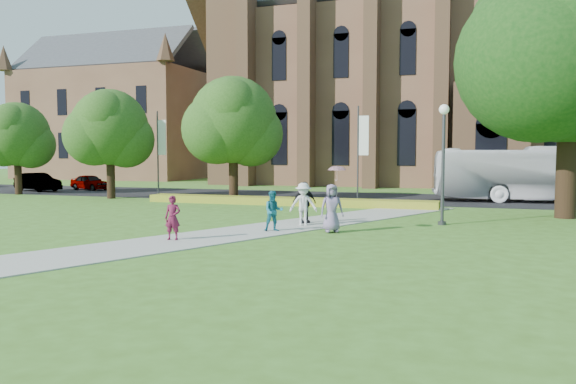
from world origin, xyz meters
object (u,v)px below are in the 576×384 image
(tour_coach, at_px, (536,174))
(pedestrian_0, at_px, (173,218))
(car_1, at_px, (38,182))
(large_tree, at_px, (571,42))
(streetlamp, at_px, (443,149))
(car_0, at_px, (90,182))

(tour_coach, relative_size, pedestrian_0, 8.02)
(pedestrian_0, bearing_deg, car_1, 131.82)
(large_tree, relative_size, tour_coach, 1.04)
(streetlamp, distance_m, tour_coach, 14.64)
(pedestrian_0, bearing_deg, large_tree, 31.41)
(tour_coach, distance_m, car_1, 37.68)
(large_tree, xyz_separation_m, pedestrian_0, (-14.38, -12.21, -7.53))
(streetlamp, bearing_deg, large_tree, 39.29)
(tour_coach, bearing_deg, large_tree, 174.78)
(large_tree, bearing_deg, car_0, 164.39)
(car_0, bearing_deg, tour_coach, -75.57)
(large_tree, height_order, tour_coach, large_tree)
(large_tree, xyz_separation_m, car_1, (-38.07, 7.14, -7.60))
(streetlamp, relative_size, pedestrian_0, 3.31)
(streetlamp, bearing_deg, car_1, 160.33)
(large_tree, distance_m, tour_coach, 11.28)
(tour_coach, xyz_separation_m, car_0, (-34.53, 0.61, -1.12))
(car_1, bearing_deg, car_0, -33.90)
(streetlamp, distance_m, car_1, 34.68)
(tour_coach, height_order, car_0, tour_coach)
(large_tree, xyz_separation_m, car_0, (-34.99, 9.77, -7.69))
(pedestrian_0, bearing_deg, car_0, 124.21)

